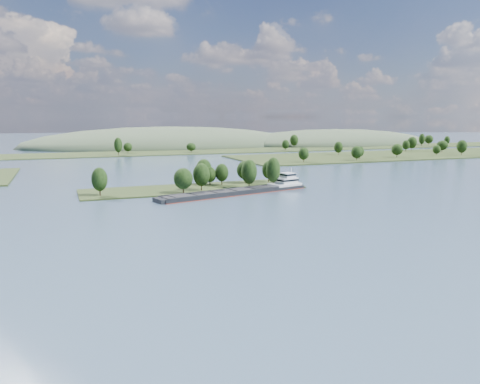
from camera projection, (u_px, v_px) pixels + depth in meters
name	position (u px, v px, depth m)	size (l,w,h in m)	color
ground	(241.00, 214.00, 158.22)	(1800.00, 1800.00, 0.00)	#3A5264
tree_island	(208.00, 180.00, 213.76)	(100.00, 31.97, 15.06)	#222E14
right_bank	(414.00, 154.00, 405.95)	(320.00, 90.00, 14.91)	#222E14
back_shoreline	(137.00, 153.00, 418.73)	(900.00, 60.00, 16.27)	#222E14
hill_east	(335.00, 144.00, 573.15)	(260.00, 140.00, 36.00)	#384731
hill_west	(169.00, 146.00, 529.46)	(320.00, 160.00, 44.00)	#384731
cargo_barge	(244.00, 190.00, 202.31)	(72.26, 26.06, 9.79)	black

